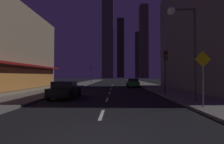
% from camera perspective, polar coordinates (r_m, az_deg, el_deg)
% --- Properties ---
extents(ground_plane, '(78.00, 136.00, 0.10)m').
position_cam_1_polar(ground_plane, '(37.08, 0.19, -4.30)').
color(ground_plane, black).
extents(sidewalk_right, '(4.00, 76.00, 0.15)m').
position_cam_1_polar(sidewalk_right, '(37.60, 10.94, -4.05)').
color(sidewalk_right, '#605E59').
rests_on(sidewalk_right, ground).
extents(sidewalk_left, '(4.00, 76.00, 0.15)m').
position_cam_1_polar(sidewalk_left, '(37.85, -10.49, -4.03)').
color(sidewalk_left, '#605E59').
rests_on(sidewalk_left, ground).
extents(lane_marking_center, '(0.16, 33.40, 0.01)m').
position_cam_1_polar(lane_marking_center, '(18.73, -0.87, -7.12)').
color(lane_marking_center, silver).
rests_on(lane_marking_center, ground).
extents(skyscraper_distant_tall, '(8.25, 7.06, 70.13)m').
position_cam_1_polar(skyscraper_distant_tall, '(127.08, -1.47, 13.86)').
color(skyscraper_distant_tall, brown).
rests_on(skyscraper_distant_tall, ground).
extents(skyscraper_distant_mid, '(6.89, 5.74, 58.16)m').
position_cam_1_polar(skyscraper_distant_mid, '(165.72, 2.92, 8.18)').
color(skyscraper_distant_mid, '#302E24').
rests_on(skyscraper_distant_mid, ground).
extents(skyscraper_distant_short, '(5.96, 8.72, 54.77)m').
position_cam_1_polar(skyscraper_distant_short, '(130.15, 10.72, 10.05)').
color(skyscraper_distant_short, '#494536').
rests_on(skyscraper_distant_short, ground).
extents(skyscraper_distant_slender, '(5.56, 5.36, 38.57)m').
position_cam_1_polar(skyscraper_distant_slender, '(142.84, 9.06, 5.74)').
color(skyscraper_distant_slender, '#403D30').
rests_on(skyscraper_distant_slender, ground).
extents(car_parked_near, '(1.98, 4.24, 1.45)m').
position_cam_1_polar(car_parked_near, '(14.80, -15.68, -5.78)').
color(car_parked_near, black).
rests_on(car_parked_near, ground).
extents(car_parked_far, '(1.98, 4.24, 1.45)m').
position_cam_1_polar(car_parked_far, '(28.63, 7.10, -3.61)').
color(car_parked_far, '#1E722D').
rests_on(car_parked_far, ground).
extents(fire_hydrant_far_left, '(0.42, 0.30, 0.65)m').
position_cam_1_polar(fire_hydrant_far_left, '(28.38, -12.20, -4.19)').
color(fire_hydrant_far_left, '#B2B2B2').
rests_on(fire_hydrant_far_left, sidewalk_left).
extents(traffic_light_near_right, '(0.32, 0.48, 4.20)m').
position_cam_1_polar(traffic_light_near_right, '(16.95, 17.77, 3.11)').
color(traffic_light_near_right, '#2D2D2D').
rests_on(traffic_light_near_right, sidewalk_right).
extents(traffic_light_far_left, '(0.32, 0.48, 4.20)m').
position_cam_1_polar(traffic_light_far_left, '(42.57, -7.11, 0.47)').
color(traffic_light_far_left, '#2D2D2D').
rests_on(traffic_light_far_left, sidewalk_left).
extents(street_lamp_right, '(1.96, 0.56, 6.58)m').
position_cam_1_polar(street_lamp_right, '(12.97, 23.01, 12.88)').
color(street_lamp_right, '#38383D').
rests_on(street_lamp_right, sidewalk_right).
extents(pedestrian_crossing_sign, '(0.91, 0.08, 3.15)m').
position_cam_1_polar(pedestrian_crossing_sign, '(10.69, 28.60, -0.59)').
color(pedestrian_crossing_sign, slate).
rests_on(pedestrian_crossing_sign, sidewalk_right).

